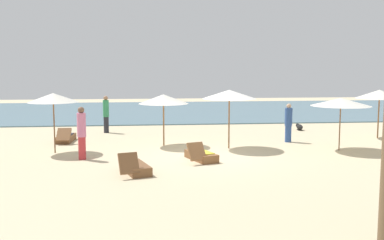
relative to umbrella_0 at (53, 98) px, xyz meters
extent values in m
plane|color=beige|center=(5.49, -1.37, -2.08)|extent=(60.00, 60.00, 0.00)
cube|color=slate|center=(5.49, 15.63, -2.05)|extent=(48.00, 16.00, 0.06)
cylinder|color=brown|center=(0.00, 0.00, -0.98)|extent=(0.05, 0.05, 2.21)
cone|color=silver|center=(0.00, 0.00, 0.00)|extent=(1.86, 1.86, 0.34)
cylinder|color=brown|center=(4.16, 1.14, -1.05)|extent=(0.06, 0.06, 2.07)
cone|color=silver|center=(4.16, 1.14, -0.16)|extent=(2.04, 2.04, 0.38)
cylinder|color=brown|center=(6.71, 0.25, -0.94)|extent=(0.06, 0.06, 2.28)
cone|color=white|center=(6.71, 0.25, 0.07)|extent=(2.13, 2.13, 0.35)
cylinder|color=brown|center=(13.94, 2.10, -1.01)|extent=(0.06, 0.06, 2.15)
cone|color=silver|center=(13.94, 2.10, -0.08)|extent=(2.12, 2.12, 0.39)
cylinder|color=brown|center=(10.90, -0.61, -1.09)|extent=(0.05, 0.05, 1.99)
cone|color=silver|center=(10.90, -0.61, -0.20)|extent=(2.29, 2.29, 0.31)
cube|color=brown|center=(3.10, -3.55, -1.94)|extent=(1.00, 1.61, 0.28)
cube|color=brown|center=(2.90, -4.22, -1.64)|extent=(0.65, 0.53, 0.60)
cube|color=brown|center=(5.33, -1.89, -1.94)|extent=(1.08, 1.61, 0.28)
cube|color=brown|center=(5.09, -2.54, -1.65)|extent=(0.68, 0.59, 0.58)
cube|color=yellow|center=(5.33, -1.89, -1.79)|extent=(0.84, 1.16, 0.03)
cube|color=brown|center=(-0.04, 2.59, -1.94)|extent=(0.69, 1.53, 0.28)
cube|color=brown|center=(0.01, 1.89, -1.67)|extent=(0.60, 0.54, 0.51)
cube|color=#26262D|center=(-0.04, 2.59, -1.79)|extent=(0.57, 1.08, 0.03)
cylinder|color=#BF3338|center=(1.19, -1.34, -1.68)|extent=(0.37, 0.37, 0.80)
cylinder|color=#D17299|center=(1.19, -1.34, -0.86)|extent=(0.43, 0.43, 0.84)
sphere|color=brown|center=(1.19, -1.34, -0.34)|extent=(0.23, 0.23, 0.23)
cylinder|color=#2D4C8C|center=(9.54, 1.49, -1.72)|extent=(0.27, 0.27, 0.72)
cylinder|color=#2D4C8C|center=(9.54, 1.49, -0.99)|extent=(0.32, 0.32, 0.75)
sphere|color=tan|center=(9.54, 1.49, -0.52)|extent=(0.20, 0.20, 0.20)
cylinder|color=#26262D|center=(1.49, 5.12, -1.69)|extent=(0.33, 0.33, 0.79)
cylinder|color=#338C59|center=(1.49, 5.12, -0.89)|extent=(0.39, 0.39, 0.82)
sphere|color=#A37556|center=(1.49, 5.12, -0.37)|extent=(0.22, 0.22, 0.22)
cube|color=black|center=(11.27, 4.95, -2.06)|extent=(0.21, 0.38, 0.04)
ellipsoid|color=black|center=(11.27, 4.95, -1.92)|extent=(0.31, 0.62, 0.27)
sphere|color=black|center=(11.26, 5.22, -1.86)|extent=(0.19, 0.19, 0.19)
camera|label=1|loc=(3.38, -17.24, 1.16)|focal=42.28mm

